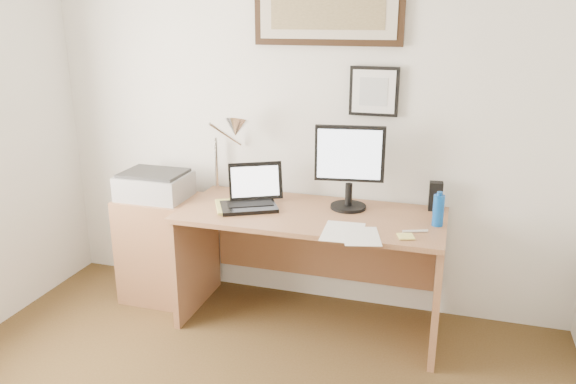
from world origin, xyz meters
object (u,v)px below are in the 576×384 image
at_px(lcd_monitor, 349,163).
at_px(printer, 155,185).
at_px(water_bottle, 438,210).
at_px(book, 216,207).
at_px(side_cabinet, 161,248).
at_px(desk, 314,243).
at_px(laptop, 251,197).

height_order(lcd_monitor, printer, lcd_monitor).
height_order(water_bottle, book, water_bottle).
relative_size(water_bottle, book, 0.68).
height_order(water_bottle, printer, water_bottle).
distance_m(side_cabinet, book, 0.65).
distance_m(lcd_monitor, printer, 1.31).
relative_size(desk, lcd_monitor, 3.08).
height_order(water_bottle, laptop, laptop).
relative_size(side_cabinet, desk, 0.46).
height_order(side_cabinet, lcd_monitor, lcd_monitor).
height_order(book, printer, printer).
bearing_deg(book, side_cabinet, 163.05).
height_order(book, desk, book).
distance_m(book, lcd_monitor, 0.86).
distance_m(water_bottle, laptop, 1.13).
bearing_deg(water_bottle, side_cabinet, 178.54).
bearing_deg(laptop, printer, 177.06).
bearing_deg(side_cabinet, desk, 1.89).
bearing_deg(lcd_monitor, desk, -164.32).
relative_size(desk, printer, 3.64).
bearing_deg(water_bottle, book, -175.48).
distance_m(desk, printer, 1.13).
relative_size(side_cabinet, water_bottle, 4.03).
distance_m(water_bottle, desk, 0.82).
height_order(side_cabinet, laptop, laptop).
height_order(desk, printer, printer).
relative_size(side_cabinet, printer, 1.66).
bearing_deg(printer, laptop, -2.94).
xyz_separation_m(book, laptop, (0.19, 0.11, 0.05)).
xyz_separation_m(side_cabinet, book, (0.49, -0.15, 0.40)).
relative_size(desk, laptop, 3.70).
xyz_separation_m(side_cabinet, water_bottle, (1.81, -0.05, 0.48)).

